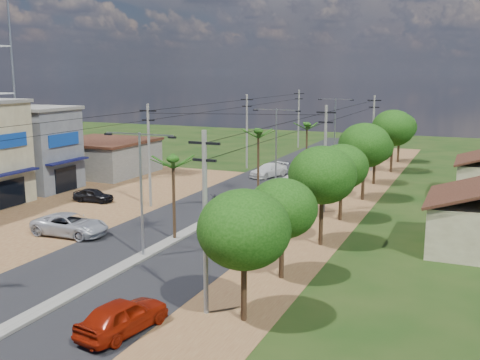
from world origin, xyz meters
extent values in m
plane|color=black|center=(0.00, 0.00, 0.00)|extent=(160.00, 160.00, 0.00)
cube|color=black|center=(0.00, 15.00, 0.02)|extent=(12.00, 110.00, 0.04)
cube|color=#605E56|center=(0.00, 18.00, 0.09)|extent=(1.00, 90.00, 0.18)
cube|color=brown|center=(-15.00, 8.00, 0.02)|extent=(18.00, 46.00, 0.04)
cube|color=brown|center=(8.50, 15.00, 0.01)|extent=(5.00, 90.00, 0.03)
cube|color=#0E103D|center=(-17.60, 7.00, 3.10)|extent=(0.80, 5.40, 0.15)
cube|color=black|center=(-17.95, 7.00, 1.30)|extent=(0.10, 3.00, 2.40)
cube|color=navy|center=(-17.92, 7.00, 5.85)|extent=(0.12, 4.20, 1.20)
cube|color=#505258|center=(-22.00, 14.00, 4.00)|extent=(8.00, 6.00, 8.00)
cube|color=#605E56|center=(-22.00, 14.00, 8.15)|extent=(8.40, 6.40, 0.30)
cube|color=#0E103D|center=(-17.60, 14.00, 3.10)|extent=(0.80, 5.40, 0.15)
cube|color=black|center=(-17.95, 14.00, 1.30)|extent=(0.10, 3.00, 2.40)
cube|color=navy|center=(-17.92, 14.00, 5.20)|extent=(0.12, 4.20, 1.20)
cube|color=#605E56|center=(-21.00, 24.00, 1.80)|extent=(10.00, 10.00, 3.60)
cube|color=black|center=(-21.00, 24.00, 3.80)|extent=(10.40, 10.40, 0.30)
cylinder|color=black|center=(9.50, -6.00, 2.10)|extent=(0.28, 0.28, 4.20)
ellipsoid|color=black|center=(9.50, -6.00, 4.50)|extent=(4.40, 4.40, 3.74)
cylinder|color=black|center=(9.30, 0.00, 1.92)|extent=(0.28, 0.28, 3.85)
ellipsoid|color=black|center=(9.30, 0.00, 4.12)|extent=(4.00, 4.00, 3.40)
cylinder|color=black|center=(9.70, 7.00, 2.27)|extent=(0.28, 0.28, 4.55)
ellipsoid|color=black|center=(9.70, 7.00, 4.88)|extent=(4.60, 4.60, 3.91)
cylinder|color=black|center=(9.40, 14.00, 2.03)|extent=(0.28, 0.28, 4.06)
ellipsoid|color=black|center=(9.40, 14.00, 4.35)|extent=(4.20, 4.20, 3.57)
cylinder|color=black|center=(9.60, 22.00, 2.38)|extent=(0.28, 0.28, 4.76)
ellipsoid|color=black|center=(9.60, 22.00, 5.10)|extent=(4.80, 4.80, 4.08)
cylinder|color=black|center=(9.20, 30.00, 1.82)|extent=(0.28, 0.28, 3.64)
ellipsoid|color=black|center=(9.20, 30.00, 3.90)|extent=(3.80, 3.80, 3.23)
cylinder|color=black|center=(9.80, 38.00, 2.45)|extent=(0.28, 0.28, 4.90)
ellipsoid|color=black|center=(9.80, 38.00, 5.25)|extent=(5.00, 5.00, 4.25)
cylinder|color=black|center=(9.50, 46.00, 2.17)|extent=(0.28, 0.28, 4.34)
ellipsoid|color=black|center=(9.50, 46.00, 4.65)|extent=(4.40, 4.40, 3.74)
cylinder|color=black|center=(0.00, 4.00, 2.90)|extent=(0.22, 0.22, 5.80)
cylinder|color=black|center=(0.00, 20.00, 3.10)|extent=(0.22, 0.22, 6.20)
cylinder|color=black|center=(0.00, 36.00, 2.75)|extent=(0.22, 0.22, 5.50)
cylinder|color=gray|center=(0.00, 0.00, 4.00)|extent=(0.16, 0.16, 8.00)
cube|color=gray|center=(1.20, 0.00, 7.90)|extent=(2.40, 0.08, 0.08)
cube|color=gray|center=(-1.20, 0.00, 7.90)|extent=(2.40, 0.08, 0.08)
cube|color=black|center=(2.30, 0.00, 7.80)|extent=(0.50, 0.18, 0.12)
cube|color=black|center=(-2.30, 0.00, 7.80)|extent=(0.50, 0.18, 0.12)
cylinder|color=gray|center=(0.00, 25.00, 4.00)|extent=(0.16, 0.16, 8.00)
cube|color=gray|center=(1.20, 25.00, 7.90)|extent=(2.40, 0.08, 0.08)
cube|color=gray|center=(-1.20, 25.00, 7.90)|extent=(2.40, 0.08, 0.08)
cube|color=black|center=(2.30, 25.00, 7.80)|extent=(0.50, 0.18, 0.12)
cube|color=black|center=(-2.30, 25.00, 7.80)|extent=(0.50, 0.18, 0.12)
cylinder|color=gray|center=(0.00, 50.00, 4.00)|extent=(0.16, 0.16, 8.00)
cube|color=gray|center=(1.20, 50.00, 7.90)|extent=(2.40, 0.08, 0.08)
cube|color=gray|center=(-1.20, 50.00, 7.90)|extent=(2.40, 0.08, 0.08)
cube|color=black|center=(2.30, 50.00, 7.80)|extent=(0.50, 0.18, 0.12)
cube|color=black|center=(-2.30, 50.00, 7.80)|extent=(0.50, 0.18, 0.12)
cylinder|color=#605E56|center=(-7.00, 12.00, 4.50)|extent=(0.24, 0.24, 9.00)
cube|color=black|center=(-7.00, 12.00, 8.40)|extent=(1.60, 0.12, 0.12)
cube|color=black|center=(-7.00, 12.00, 7.60)|extent=(1.20, 0.12, 0.12)
cylinder|color=#605E56|center=(-7.00, 34.00, 4.50)|extent=(0.24, 0.24, 9.00)
cube|color=black|center=(-7.00, 34.00, 8.40)|extent=(1.60, 0.12, 0.12)
cube|color=black|center=(-7.00, 34.00, 7.60)|extent=(1.20, 0.12, 0.12)
cylinder|color=#605E56|center=(-7.00, 55.00, 4.50)|extent=(0.24, 0.24, 9.00)
cube|color=black|center=(-7.00, 55.00, 8.40)|extent=(1.60, 0.12, 0.12)
cube|color=black|center=(-7.00, 55.00, 7.60)|extent=(1.20, 0.12, 0.12)
cylinder|color=#605E56|center=(7.50, -6.00, 4.50)|extent=(0.24, 0.24, 9.00)
cube|color=black|center=(7.50, -6.00, 8.40)|extent=(1.60, 0.12, 0.12)
cube|color=black|center=(7.50, -6.00, 7.60)|extent=(1.20, 0.12, 0.12)
cylinder|color=#605E56|center=(7.50, 16.00, 4.50)|extent=(0.24, 0.24, 9.00)
cube|color=black|center=(7.50, 16.00, 8.40)|extent=(1.60, 0.12, 0.12)
cube|color=black|center=(7.50, 16.00, 7.60)|extent=(1.20, 0.12, 0.12)
cylinder|color=#605E56|center=(7.50, 38.00, 4.50)|extent=(0.24, 0.24, 9.00)
cube|color=black|center=(7.50, 38.00, 8.40)|extent=(1.60, 0.12, 0.12)
cube|color=black|center=(7.50, 38.00, 7.60)|extent=(1.20, 0.12, 0.12)
imported|color=maroon|center=(5.00, -9.38, 0.80)|extent=(2.66, 4.95, 1.60)
imported|color=#AAADB3|center=(5.00, 19.69, 0.77)|extent=(2.88, 4.97, 1.55)
imported|color=silver|center=(-2.43, 29.44, 0.73)|extent=(3.69, 5.46, 1.47)
imported|color=#AAADB3|center=(-7.50, 2.06, 0.78)|extent=(5.75, 2.84, 1.57)
imported|color=black|center=(-12.70, 11.40, 0.63)|extent=(3.80, 1.82, 1.25)
imported|color=black|center=(5.05, -9.89, 0.46)|extent=(0.80, 1.79, 0.91)
imported|color=black|center=(-2.57, 15.60, 0.40)|extent=(0.88, 1.60, 0.80)
imported|color=black|center=(-1.20, 33.69, 0.53)|extent=(0.89, 1.83, 1.06)
camera|label=1|loc=(19.19, -29.00, 11.61)|focal=42.00mm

